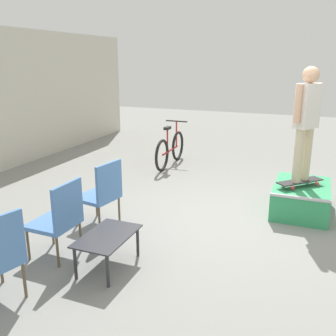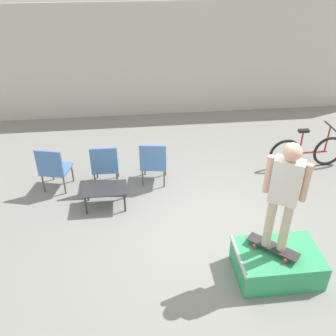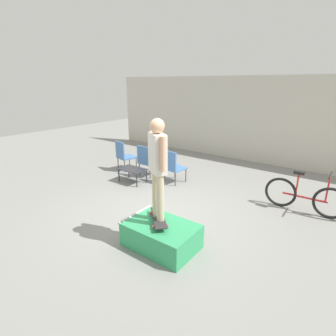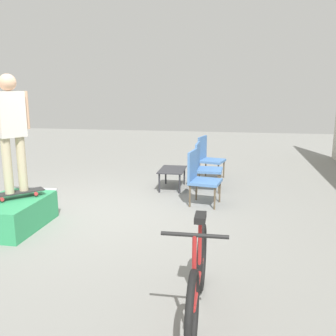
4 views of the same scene
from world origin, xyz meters
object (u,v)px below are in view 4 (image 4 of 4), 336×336
(skate_ramp_box, at_px, (13,214))
(skateboard_on_ramp, at_px, (17,193))
(person_skater, at_px, (11,124))
(coffee_table, at_px, (172,172))
(patio_chair_right, at_px, (200,176))
(patio_chair_left, at_px, (208,156))
(bicycle, at_px, (198,279))
(patio_chair_center, at_px, (204,165))

(skate_ramp_box, xyz_separation_m, skateboard_on_ramp, (-0.09, 0.04, 0.30))
(skate_ramp_box, xyz_separation_m, person_skater, (-0.09, 0.04, 1.32))
(coffee_table, bearing_deg, skate_ramp_box, -37.14)
(skate_ramp_box, height_order, skateboard_on_ramp, skateboard_on_ramp)
(person_skater, xyz_separation_m, patio_chair_right, (-1.55, 2.59, -1.01))
(skate_ramp_box, bearing_deg, skateboard_on_ramp, 156.44)
(patio_chair_left, bearing_deg, coffee_table, 161.37)
(skate_ramp_box, distance_m, patio_chair_right, 3.12)
(bicycle, bearing_deg, patio_chair_right, -175.87)
(patio_chair_left, bearing_deg, patio_chair_center, -165.59)
(patio_chair_left, height_order, patio_chair_right, same)
(person_skater, bearing_deg, skate_ramp_box, 7.83)
(person_skater, relative_size, patio_chair_left, 1.77)
(person_skater, bearing_deg, patio_chair_left, 175.02)
(coffee_table, height_order, patio_chair_left, patio_chair_left)
(skateboard_on_ramp, relative_size, patio_chair_left, 0.72)
(coffee_table, bearing_deg, bicycle, 12.29)
(skate_ramp_box, bearing_deg, person_skater, 156.44)
(skateboard_on_ramp, distance_m, patio_chair_right, 3.02)
(skateboard_on_ramp, relative_size, patio_chair_right, 0.72)
(skateboard_on_ramp, bearing_deg, bicycle, 101.36)
(patio_chair_right, bearing_deg, person_skater, 129.95)
(person_skater, bearing_deg, bicycle, 89.00)
(patio_chair_left, bearing_deg, bicycle, -162.31)
(person_skater, bearing_deg, skateboard_on_ramp, -148.61)
(skate_ramp_box, xyz_separation_m, bicycle, (1.74, 2.92, 0.15))
(person_skater, relative_size, bicycle, 1.00)
(patio_chair_center, relative_size, bicycle, 0.57)
(coffee_table, xyz_separation_m, patio_chair_right, (0.96, 0.65, 0.17))
(patio_chair_right, relative_size, bicycle, 0.57)
(bicycle, bearing_deg, person_skater, -123.19)
(skate_ramp_box, distance_m, patio_chair_center, 3.71)
(skateboard_on_ramp, relative_size, coffee_table, 0.86)
(skate_ramp_box, height_order, patio_chair_right, patio_chair_right)
(skateboard_on_ramp, bearing_deg, patio_chair_center, 177.96)
(patio_chair_center, height_order, patio_chair_right, same)
(patio_chair_center, bearing_deg, patio_chair_right, -178.70)
(coffee_table, height_order, patio_chair_center, patio_chair_center)
(skateboard_on_ramp, distance_m, patio_chair_left, 4.37)
(skate_ramp_box, height_order, patio_chair_center, patio_chair_center)
(patio_chair_left, distance_m, patio_chair_right, 1.96)
(skate_ramp_box, xyz_separation_m, patio_chair_right, (-1.64, 2.63, 0.31))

